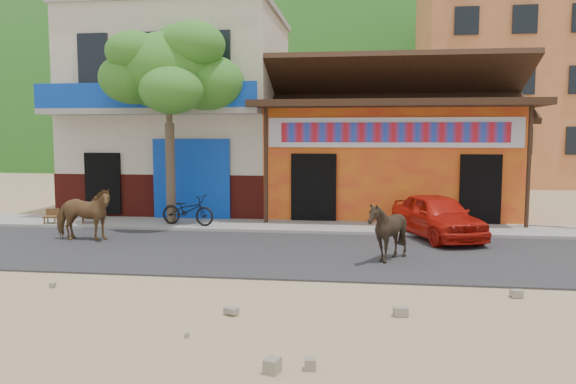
% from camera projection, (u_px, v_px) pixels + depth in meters
% --- Properties ---
extents(ground, '(120.00, 120.00, 0.00)m').
position_uv_depth(ground, '(303.00, 282.00, 10.61)').
color(ground, '#9E825B').
rests_on(ground, ground).
extents(road, '(60.00, 5.00, 0.04)m').
position_uv_depth(road, '(314.00, 253.00, 13.08)').
color(road, '#28282B').
rests_on(road, ground).
extents(sidewalk, '(60.00, 2.00, 0.12)m').
position_uv_depth(sidewalk, '(324.00, 227.00, 16.52)').
color(sidewalk, gray).
rests_on(sidewalk, ground).
extents(dance_club, '(8.00, 6.00, 3.60)m').
position_uv_depth(dance_club, '(388.00, 162.00, 20.03)').
color(dance_club, orange).
rests_on(dance_club, ground).
extents(cafe_building, '(7.00, 6.00, 7.00)m').
position_uv_depth(cafe_building, '(184.00, 115.00, 20.84)').
color(cafe_building, beige).
rests_on(cafe_building, ground).
extents(apartment_front, '(9.00, 9.00, 12.00)m').
position_uv_depth(apartment_front, '(501.00, 79.00, 32.51)').
color(apartment_front, '#CC723F').
rests_on(apartment_front, ground).
extents(hillside, '(100.00, 40.00, 24.00)m').
position_uv_depth(hillside, '(356.00, 69.00, 78.46)').
color(hillside, '#194C14').
rests_on(hillside, ground).
extents(tree, '(3.00, 3.00, 6.00)m').
position_uv_depth(tree, '(169.00, 123.00, 16.62)').
color(tree, '#2D721E').
rests_on(tree, sidewalk).
extents(cow_tan, '(1.65, 0.81, 1.37)m').
position_uv_depth(cow_tan, '(83.00, 214.00, 14.52)').
color(cow_tan, brown).
rests_on(cow_tan, road).
extents(cow_dark, '(1.44, 1.35, 1.31)m').
position_uv_depth(cow_dark, '(387.00, 231.00, 12.11)').
color(cow_dark, black).
rests_on(cow_dark, road).
extents(red_car, '(2.50, 3.74, 1.18)m').
position_uv_depth(red_car, '(437.00, 216.00, 14.88)').
color(red_car, red).
rests_on(red_car, road).
extents(scooter, '(1.78, 0.94, 0.89)m').
position_uv_depth(scooter, '(188.00, 210.00, 16.54)').
color(scooter, black).
rests_on(scooter, sidewalk).
extents(cafe_chair_left, '(0.45, 0.45, 0.82)m').
position_uv_depth(cafe_chair_left, '(51.00, 210.00, 16.85)').
color(cafe_chair_left, '#50371A').
rests_on(cafe_chair_left, sidewalk).
extents(cafe_chair_right, '(0.58, 0.58, 0.94)m').
position_uv_depth(cafe_chair_right, '(89.00, 208.00, 16.96)').
color(cafe_chair_right, '#492418').
rests_on(cafe_chair_right, sidewalk).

